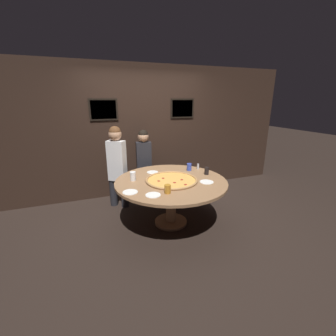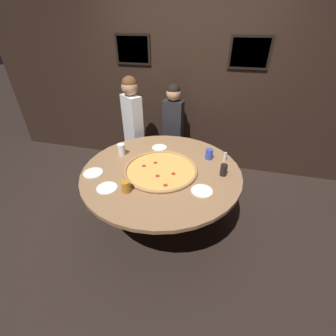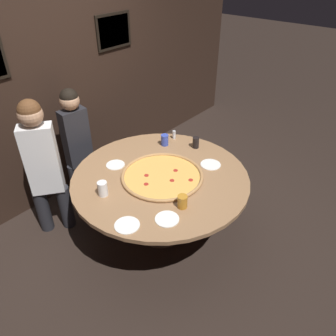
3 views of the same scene
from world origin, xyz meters
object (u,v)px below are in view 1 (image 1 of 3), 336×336
Objects in this scene: drink_cup_far_right at (168,189)px; white_plate_beside_cup at (152,172)px; condiment_shaker at (198,167)px; white_plate_near_front at (153,195)px; diner_far_right at (144,160)px; white_plate_left_side at (207,182)px; diner_far_left at (117,163)px; giant_pizza at (172,180)px; white_plate_far_back at (130,192)px; drink_cup_near_left at (189,167)px; dining_table at (171,187)px; drink_cup_beside_pizza at (207,171)px; drink_cup_far_left at (133,176)px.

drink_cup_far_right reaches higher than white_plate_beside_cup.
condiment_shaker is at bearing -7.23° from white_plate_beside_cup.
white_plate_near_front is 0.15× the size of diner_far_right.
white_plate_left_side is 1.53m from diner_far_right.
diner_far_left is (-0.46, 1.36, 0.05)m from drink_cup_far_right.
white_plate_beside_cup is 0.67m from diner_far_right.
white_plate_beside_cup is at bearing 107.88° from giant_pizza.
white_plate_far_back is (-0.69, -0.22, -0.01)m from giant_pizza.
white_plate_near_front is 0.33m from white_plate_far_back.
diner_far_left reaches higher than condiment_shaker.
drink_cup_near_left is 1.07× the size of drink_cup_far_right.
dining_table is 1.16m from diner_far_right.
drink_cup_far_right is at bearing 145.51° from diner_far_left.
drink_cup_beside_pizza is 0.31m from condiment_shaker.
drink_cup_far_right is (-0.22, -0.44, 0.17)m from dining_table.
white_plate_near_front is 1.61m from diner_far_right.
condiment_shaker is at bearing 24.58° from white_plate_far_back.
drink_cup_far_right reaches higher than giant_pizza.
drink_cup_near_left reaches higher than white_plate_left_side.
drink_cup_far_left is at bearing 117.07° from drink_cup_far_right.
giant_pizza is 1.17m from diner_far_left.
white_plate_beside_cup is (-0.63, 0.12, -0.06)m from drink_cup_near_left.
dining_table is 13.81× the size of drink_cup_beside_pizza.
drink_cup_far_right is (-0.22, -0.42, 0.04)m from giant_pizza.
diner_far_right is at bearing 113.32° from white_plate_left_side.
giant_pizza is at bearing -83.05° from dining_table.
drink_cup_beside_pizza is 0.09× the size of diner_far_right.
condiment_shaker reaches higher than dining_table.
white_plate_far_back is 1.17m from diner_far_left.
white_plate_left_side is 0.66m from condiment_shaker.
diner_far_left reaches higher than dining_table.
giant_pizza is 1.17m from diner_far_right.
white_plate_near_front is 0.97× the size of white_plate_far_back.
drink_cup_far_left is 1.03m from diner_far_right.
white_plate_near_front is (-0.43, -0.42, -0.01)m from giant_pizza.
diner_far_right is at bearing 86.79° from drink_cup_far_right.
white_plate_beside_cup is at bearing 53.71° from white_plate_far_back.
white_plate_near_front reaches higher than dining_table.
drink_cup_beside_pizza is (0.88, 0.50, 0.00)m from drink_cup_far_right.
dining_table is 13.85× the size of drink_cup_near_left.
diner_far_right is at bearing 68.27° from white_plate_far_back.
drink_cup_far_right reaches higher than white_plate_near_front.
white_plate_beside_cup reaches higher than dining_table.
white_plate_left_side is at bearing -24.43° from drink_cup_far_left.
drink_cup_beside_pizza is at bearing -90.80° from condiment_shaker.
drink_cup_beside_pizza is 0.08× the size of diner_far_left.
condiment_shaker reaches higher than white_plate_far_back.
giant_pizza is 6.42× the size of drink_cup_near_left.
giant_pizza is 8.22× the size of condiment_shaker.
drink_cup_far_right is at bearing -23.09° from white_plate_far_back.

